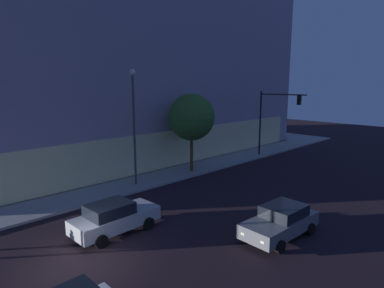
{
  "coord_description": "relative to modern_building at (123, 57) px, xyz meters",
  "views": [
    {
      "loc": [
        -5.49,
        -12.46,
        7.61
      ],
      "look_at": [
        8.86,
        2.16,
        3.81
      ],
      "focal_mm": 30.34,
      "sensor_mm": 36.0,
      "label": 1
    }
  ],
  "objects": [
    {
      "name": "street_lamp_sidewalk",
      "position": [
        -7.32,
        -12.4,
        -5.14
      ],
      "size": [
        0.44,
        0.44,
        8.51
      ],
      "color": "#424242",
      "rests_on": "sidewalk_corner"
    },
    {
      "name": "traffic_light_far_corner",
      "position": [
        8.39,
        -14.36,
        -5.85
      ],
      "size": [
        0.42,
        5.03,
        6.74
      ],
      "color": "black",
      "rests_on": "sidewalk_corner"
    },
    {
      "name": "modern_building",
      "position": [
        0.0,
        0.0,
        0.0
      ],
      "size": [
        37.67,
        20.93,
        21.34
      ],
      "color": "#4C4C51",
      "rests_on": "ground"
    },
    {
      "name": "ground_plane",
      "position": [
        -15.32,
        -19.74,
        -10.58
      ],
      "size": [
        120.0,
        120.0,
        0.0
      ],
      "primitive_type": "plane",
      "color": "black"
    },
    {
      "name": "car_grey",
      "position": [
        -6.87,
        -24.38,
        -9.78
      ],
      "size": [
        4.52,
        2.27,
        1.58
      ],
      "color": "slate",
      "rests_on": "ground"
    },
    {
      "name": "car_silver",
      "position": [
        -12.65,
        -18.16,
        -9.74
      ],
      "size": [
        4.58,
        2.17,
        1.66
      ],
      "color": "#B7BABF",
      "rests_on": "ground"
    },
    {
      "name": "sidewalk_tree",
      "position": [
        -1.67,
        -12.64,
        -5.74
      ],
      "size": [
        3.96,
        3.96,
        6.68
      ],
      "color": "brown",
      "rests_on": "sidewalk_corner"
    }
  ]
}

